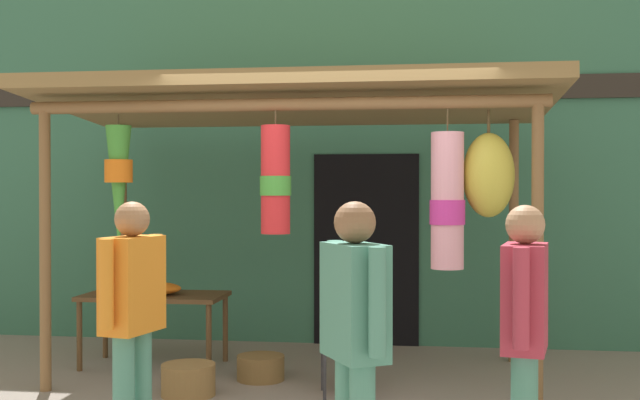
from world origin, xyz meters
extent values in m
cube|color=#387056|center=(0.00, 2.79, 2.15)|extent=(12.68, 0.25, 4.31)
cube|color=#2D2823|center=(0.00, 2.64, 2.67)|extent=(11.41, 0.04, 0.24)
cube|color=black|center=(0.11, 2.65, 1.00)|extent=(1.10, 0.03, 2.00)
cylinder|color=brown|center=(-2.31, 0.41, 1.14)|extent=(0.09, 0.09, 2.28)
cylinder|color=brown|center=(1.55, 0.41, 1.14)|extent=(0.09, 0.09, 2.28)
cylinder|color=brown|center=(-2.31, 2.03, 1.14)|extent=(0.09, 0.09, 2.28)
cylinder|color=brown|center=(1.55, 2.03, 1.14)|extent=(0.09, 0.09, 2.28)
cylinder|color=brown|center=(-0.38, 0.41, 2.28)|extent=(4.07, 0.10, 0.10)
cylinder|color=brown|center=(-0.38, 2.03, 2.43)|extent=(4.07, 0.10, 0.10)
cube|color=olive|center=(-0.38, 1.22, 2.40)|extent=(4.37, 2.12, 0.26)
cylinder|color=brown|center=(-1.72, 0.49, 2.19)|extent=(0.01, 0.01, 0.09)
cone|color=green|center=(-1.72, 0.49, 1.63)|extent=(0.21, 0.21, 1.02)
cylinder|color=orange|center=(-1.72, 0.49, 1.78)|extent=(0.22, 0.22, 0.18)
cylinder|color=brown|center=(-0.41, 0.37, 2.18)|extent=(0.01, 0.01, 0.11)
cylinder|color=red|center=(-0.41, 0.37, 1.70)|extent=(0.22, 0.22, 0.83)
cylinder|color=green|center=(-0.41, 0.37, 1.66)|extent=(0.24, 0.24, 0.15)
cylinder|color=brown|center=(0.89, 0.42, 2.15)|extent=(0.01, 0.01, 0.18)
cylinder|color=pink|center=(0.89, 0.42, 1.54)|extent=(0.25, 0.25, 1.03)
cylinder|color=#D13399|center=(0.89, 0.42, 1.46)|extent=(0.27, 0.27, 0.18)
cylinder|color=#4C3D23|center=(1.20, 0.51, 2.15)|extent=(0.02, 0.02, 0.18)
ellipsoid|color=gold|center=(1.20, 0.51, 1.74)|extent=(0.39, 0.33, 0.64)
cube|color=brown|center=(-1.75, 1.39, 0.65)|extent=(1.29, 0.67, 0.04)
cylinder|color=brown|center=(-2.35, 1.11, 0.31)|extent=(0.05, 0.05, 0.63)
cylinder|color=brown|center=(-1.15, 1.11, 0.31)|extent=(0.05, 0.05, 0.63)
cylinder|color=brown|center=(-2.35, 1.68, 0.31)|extent=(0.05, 0.05, 0.63)
cylinder|color=brown|center=(-1.15, 1.68, 0.31)|extent=(0.05, 0.05, 0.63)
ellipsoid|color=orange|center=(-1.77, 1.33, 0.73)|extent=(0.58, 0.40, 0.12)
ellipsoid|color=pink|center=(-1.68, 1.28, 0.73)|extent=(0.26, 0.20, 0.08)
cube|color=#AD1E1E|center=(0.11, 0.58, 0.44)|extent=(0.46, 0.46, 0.04)
cube|color=#AD1E1E|center=(0.08, 0.76, 0.64)|extent=(0.40, 0.11, 0.40)
cylinder|color=#333338|center=(-0.03, 0.37, 0.22)|extent=(0.03, 0.03, 0.44)
cylinder|color=#333338|center=(0.32, 0.44, 0.22)|extent=(0.03, 0.03, 0.44)
cylinder|color=#333338|center=(-0.09, 0.73, 0.22)|extent=(0.03, 0.03, 0.44)
cylinder|color=#333338|center=(0.26, 0.79, 0.22)|extent=(0.03, 0.03, 0.44)
cylinder|color=olive|center=(-1.12, 0.43, 0.12)|extent=(0.43, 0.43, 0.25)
cylinder|color=brown|center=(-0.67, 1.00, 0.10)|extent=(0.41, 0.41, 0.21)
cube|color=#4C8E7A|center=(0.38, -1.63, 1.06)|extent=(0.39, 0.46, 0.58)
cylinder|color=#4C8E7A|center=(0.51, -1.85, 1.09)|extent=(0.08, 0.08, 0.52)
cylinder|color=#4C8E7A|center=(0.26, -1.40, 1.09)|extent=(0.08, 0.08, 0.52)
sphere|color=#896042|center=(0.38, -1.63, 1.46)|extent=(0.21, 0.21, 0.21)
cube|color=#B23347|center=(1.26, -1.26, 1.05)|extent=(0.29, 0.44, 0.57)
cylinder|color=#B23347|center=(1.21, -1.51, 1.08)|extent=(0.08, 0.08, 0.51)
cylinder|color=#B23347|center=(1.31, -1.01, 1.08)|extent=(0.08, 0.08, 0.51)
sphere|color=tan|center=(1.26, -1.26, 1.44)|extent=(0.21, 0.21, 0.21)
cylinder|color=#4C8E7A|center=(-1.03, -1.13, 0.38)|extent=(0.13, 0.13, 0.77)
cylinder|color=#4C8E7A|center=(-0.99, -0.95, 0.38)|extent=(0.13, 0.13, 0.77)
cube|color=orange|center=(-1.01, -1.04, 1.06)|extent=(0.31, 0.44, 0.58)
cylinder|color=orange|center=(-1.07, -1.29, 1.09)|extent=(0.08, 0.08, 0.52)
cylinder|color=orange|center=(-0.95, -0.79, 1.09)|extent=(0.08, 0.08, 0.52)
sphere|color=#9E704C|center=(-1.01, -1.04, 1.45)|extent=(0.21, 0.21, 0.21)
camera|label=1|loc=(0.75, -5.56, 1.62)|focal=44.11mm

